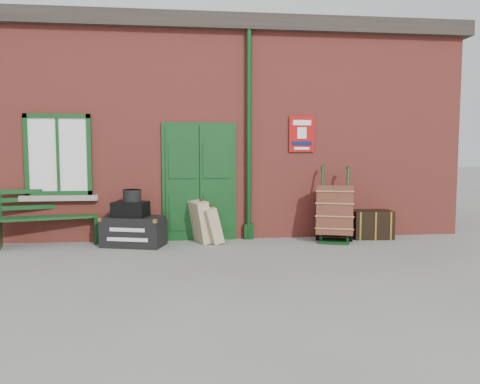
{
  "coord_description": "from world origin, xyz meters",
  "views": [
    {
      "loc": [
        -0.56,
        -7.53,
        1.72
      ],
      "look_at": [
        0.38,
        0.6,
        1.0
      ],
      "focal_mm": 35.0,
      "sensor_mm": 36.0,
      "label": 1
    }
  ],
  "objects": [
    {
      "name": "station_building",
      "position": [
        -0.0,
        3.49,
        2.16
      ],
      "size": [
        10.3,
        4.3,
        4.36
      ],
      "color": "#A54035",
      "rests_on": "ground"
    },
    {
      "name": "ground",
      "position": [
        0.0,
        0.0,
        0.0
      ],
      "size": [
        80.0,
        80.0,
        0.0
      ],
      "primitive_type": "plane",
      "color": "gray",
      "rests_on": "ground"
    },
    {
      "name": "bench",
      "position": [
        -3.08,
        1.33,
        0.53
      ],
      "size": [
        1.78,
        0.92,
        1.06
      ],
      "rotation": [
        0.0,
        0.0,
        0.24
      ],
      "color": "#103D17",
      "rests_on": "ground"
    },
    {
      "name": "houdini_trunk",
      "position": [
        -1.51,
        1.01,
        0.27
      ],
      "size": [
        1.2,
        0.87,
        0.54
      ],
      "primitive_type": "cube",
      "rotation": [
        0.0,
        0.0,
        -0.28
      ],
      "color": "black",
      "rests_on": "ground"
    },
    {
      "name": "hatbox",
      "position": [
        -1.53,
        1.04,
        0.92
      ],
      "size": [
        0.4,
        0.4,
        0.22
      ],
      "primitive_type": "cylinder",
      "rotation": [
        0.0,
        0.0,
        -0.28
      ],
      "color": "black",
      "rests_on": "strongbox"
    },
    {
      "name": "suitcase_back",
      "position": [
        -0.29,
        1.19,
        0.4
      ],
      "size": [
        0.5,
        0.63,
        0.8
      ],
      "primitive_type": "cube",
      "rotation": [
        0.0,
        -0.16,
        0.32
      ],
      "color": "tan",
      "rests_on": "ground"
    },
    {
      "name": "porter_trolley",
      "position": [
        2.25,
        1.02,
        0.54
      ],
      "size": [
        0.87,
        0.91,
        1.4
      ],
      "rotation": [
        0.0,
        0.0,
        -0.32
      ],
      "color": "#0D3713",
      "rests_on": "ground"
    },
    {
      "name": "dark_trunk",
      "position": [
        3.08,
        1.25,
        0.28
      ],
      "size": [
        0.8,
        0.56,
        0.55
      ],
      "primitive_type": "cube",
      "rotation": [
        0.0,
        0.0,
        -0.08
      ],
      "color": "black",
      "rests_on": "ground"
    },
    {
      "name": "suitcase_front",
      "position": [
        -0.11,
        1.09,
        0.34
      ],
      "size": [
        0.5,
        0.58,
        0.69
      ],
      "primitive_type": "cube",
      "rotation": [
        0.0,
        -0.25,
        0.32
      ],
      "color": "tan",
      "rests_on": "ground"
    },
    {
      "name": "strongbox",
      "position": [
        -1.56,
        1.01,
        0.67
      ],
      "size": [
        0.69,
        0.58,
        0.27
      ],
      "primitive_type": "cube",
      "rotation": [
        0.0,
        0.0,
        -0.28
      ],
      "color": "black",
      "rests_on": "houdini_trunk"
    }
  ]
}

